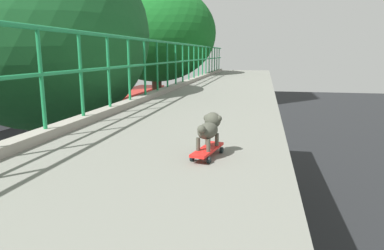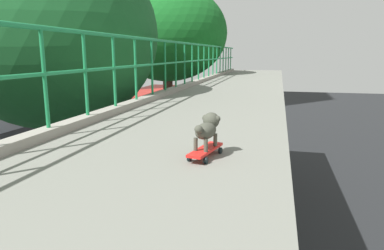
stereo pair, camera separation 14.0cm
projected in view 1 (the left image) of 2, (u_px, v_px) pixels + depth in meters
overpass_deck at (105, 222)px, 2.49m from camera, size 2.67×36.01×0.50m
car_red_taxi_fifth at (79, 194)px, 14.60m from camera, size 1.77×4.28×1.57m
car_yellow_cab_sixth at (34, 170)px, 17.51m from camera, size 1.75×4.41×1.60m
car_blue_seventh at (126, 158)px, 19.74m from camera, size 2.03×4.33×1.33m
city_bus at (132, 106)px, 31.02m from camera, size 2.70×11.83×3.20m
roadside_tree_mid at (43, 37)px, 7.81m from camera, size 4.71×4.71×8.95m
roadside_tree_far at (156, 34)px, 15.93m from camera, size 5.45×5.45×9.47m
toy_skateboard at (207, 150)px, 3.17m from camera, size 0.26×0.54×0.08m
small_dog at (209, 127)px, 3.17m from camera, size 0.22×0.42×0.31m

